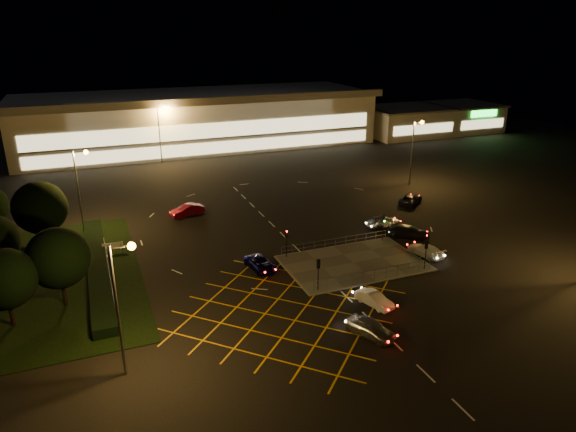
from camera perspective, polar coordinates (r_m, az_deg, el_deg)
name	(u,v)px	position (r m, az deg, el deg)	size (l,w,h in m)	color
ground	(328,259)	(55.26, 4.46, -4.80)	(180.00, 180.00, 0.00)	black
pedestrian_island	(353,263)	(54.51, 7.29, -5.21)	(14.00, 9.00, 0.12)	#4C4944
grass_verge	(44,280)	(56.06, -25.44, -6.43)	(18.00, 30.00, 0.08)	black
hedge	(98,267)	(55.61, -20.39, -5.36)	(2.00, 26.00, 1.00)	black
supermarket	(198,119)	(110.50, -9.99, 10.57)	(72.00, 26.50, 10.50)	beige
retail_unit_a	(405,121)	(121.85, 12.92, 10.25)	(18.80, 14.80, 6.35)	beige
retail_unit_b	(462,117)	(131.51, 18.79, 10.41)	(14.80, 14.80, 6.35)	beige
streetlight_sw	(122,292)	(36.77, -17.99, -7.99)	(1.78, 0.56, 10.03)	slate
streetlight_nw	(81,180)	(64.92, -22.03, 3.78)	(1.78, 0.56, 10.03)	slate
streetlight_ne	(415,144)	(81.73, 13.93, 7.82)	(1.78, 0.56, 10.03)	slate
streetlight_far_left	(161,128)	(95.11, -13.88, 9.52)	(1.78, 0.56, 10.03)	slate
streetlight_far_right	(354,113)	(109.83, 7.39, 11.31)	(1.78, 0.56, 10.03)	slate
signal_sw	(318,268)	(47.80, 3.39, -5.82)	(0.28, 0.30, 3.15)	black
signal_se	(426,249)	(53.62, 15.10, -3.52)	(0.28, 0.30, 3.15)	black
signal_nw	(286,237)	(54.47, -0.18, -2.40)	(0.28, 0.30, 3.15)	black
signal_ne	(384,222)	(59.64, 10.59, -0.70)	(0.28, 0.30, 3.15)	black
tree_a	(4,279)	(47.33, -28.99, -6.16)	(5.04, 5.04, 6.86)	black
tree_c	(40,208)	(61.75, -25.85, 0.84)	(5.76, 5.76, 7.84)	black
tree_e	(58,258)	(48.58, -24.18, -4.28)	(5.40, 5.40, 7.35)	black
car_near_silver	(371,328)	(42.55, 9.20, -12.16)	(1.71, 4.24, 1.44)	#ACADB3
car_queue_white	(374,299)	(46.82, 9.57, -9.10)	(1.30, 3.72, 1.23)	silver
car_left_blue	(260,264)	(52.70, -3.08, -5.33)	(2.03, 4.39, 1.22)	#0E0B46
car_far_dkgrey	(409,232)	(62.06, 13.25, -1.70)	(2.00, 4.92, 1.43)	black
car_right_silver	(383,221)	(64.53, 10.56, -0.60)	(1.77, 4.39, 1.50)	#B2B5B9
car_circ_red	(187,210)	(68.58, -11.16, 0.62)	(1.57, 4.51, 1.49)	maroon
car_east_grey	(410,199)	(73.93, 13.45, 1.83)	(2.23, 4.83, 1.34)	black
car_approach_white	(426,250)	(57.65, 15.04, -3.69)	(1.76, 4.33, 1.26)	silver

